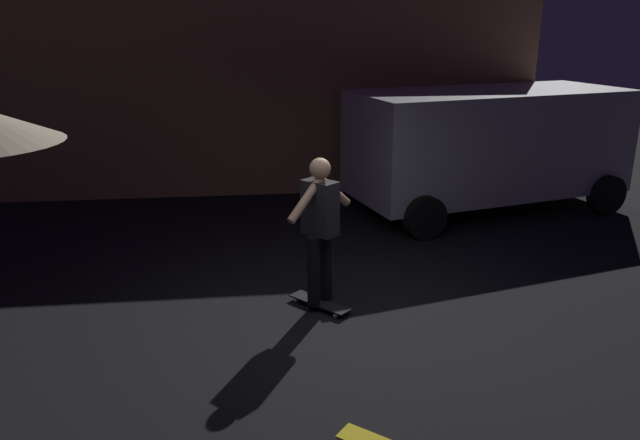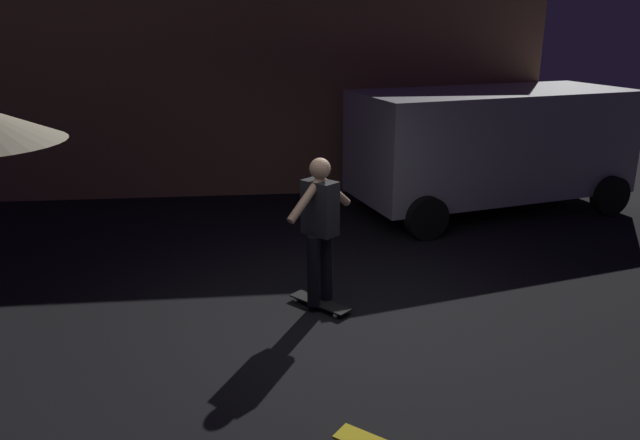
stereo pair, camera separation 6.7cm
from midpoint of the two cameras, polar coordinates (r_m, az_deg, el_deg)
The scene contains 5 objects.
ground_plane at distance 6.68m, azimuth 2.42°, elevation -9.97°, with size 28.00×28.00×0.00m, color black.
low_building at distance 13.44m, azimuth -7.08°, elevation 12.49°, with size 11.08×4.28×3.74m.
parked_van at distance 10.86m, azimuth 15.70°, elevation 6.88°, with size 4.93×3.16×2.03m.
skateboard_ridden at distance 7.10m, azimuth 0.27°, elevation -7.66°, with size 0.67×0.71×0.07m.
skater at distance 6.73m, azimuth 0.29°, elevation -0.11°, with size 0.79×0.73×1.67m.
Camera 2 is at (-0.87, -5.83, 3.13)m, focal length 34.68 mm.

